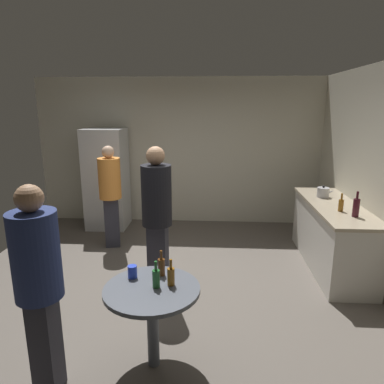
% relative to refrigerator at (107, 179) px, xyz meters
% --- Properties ---
extents(ground_plane, '(5.20, 5.20, 0.10)m').
position_rel_refrigerator_xyz_m(ground_plane, '(1.29, -2.20, -0.95)').
color(ground_plane, '#5B544C').
extents(wall_back, '(5.32, 0.06, 2.70)m').
position_rel_refrigerator_xyz_m(wall_back, '(1.29, 0.43, 0.45)').
color(wall_back, beige).
rests_on(wall_back, ground_plane).
extents(refrigerator, '(0.70, 0.68, 1.80)m').
position_rel_refrigerator_xyz_m(refrigerator, '(0.00, 0.00, 0.00)').
color(refrigerator, silver).
rests_on(refrigerator, ground_plane).
extents(kitchen_counter, '(0.64, 1.97, 0.90)m').
position_rel_refrigerator_xyz_m(kitchen_counter, '(3.57, -1.44, -0.45)').
color(kitchen_counter, beige).
rests_on(kitchen_counter, ground_plane).
extents(kettle, '(0.24, 0.17, 0.18)m').
position_rel_refrigerator_xyz_m(kettle, '(3.53, -1.07, 0.07)').
color(kettle, '#B2B2B7').
rests_on(kettle, kitchen_counter).
extents(wine_bottle_on_counter, '(0.08, 0.08, 0.31)m').
position_rel_refrigerator_xyz_m(wine_bottle_on_counter, '(3.63, -1.98, 0.12)').
color(wine_bottle_on_counter, '#3F141E').
rests_on(wine_bottle_on_counter, kitchen_counter).
extents(beer_bottle_on_counter, '(0.06, 0.06, 0.23)m').
position_rel_refrigerator_xyz_m(beer_bottle_on_counter, '(3.54, -1.77, 0.08)').
color(beer_bottle_on_counter, '#8C5919').
rests_on(beer_bottle_on_counter, kitchen_counter).
extents(foreground_table, '(0.80, 0.80, 0.73)m').
position_rel_refrigerator_xyz_m(foreground_table, '(1.44, -3.50, -0.27)').
color(foreground_table, '#4C515B').
rests_on(foreground_table, ground_plane).
extents(beer_bottle_amber, '(0.06, 0.06, 0.23)m').
position_rel_refrigerator_xyz_m(beer_bottle_amber, '(1.60, -3.45, -0.08)').
color(beer_bottle_amber, '#8C5919').
rests_on(beer_bottle_amber, foreground_table).
extents(beer_bottle_brown, '(0.06, 0.06, 0.23)m').
position_rel_refrigerator_xyz_m(beer_bottle_brown, '(1.49, -3.28, -0.08)').
color(beer_bottle_brown, '#593314').
rests_on(beer_bottle_brown, foreground_table).
extents(beer_bottle_green, '(0.06, 0.06, 0.23)m').
position_rel_refrigerator_xyz_m(beer_bottle_green, '(1.48, -3.49, -0.08)').
color(beer_bottle_green, '#26662D').
rests_on(beer_bottle_green, foreground_table).
extents(plastic_cup_blue, '(0.08, 0.08, 0.11)m').
position_rel_refrigerator_xyz_m(plastic_cup_blue, '(1.25, -3.34, -0.11)').
color(plastic_cup_blue, blue).
rests_on(plastic_cup_blue, foreground_table).
extents(person_in_navy_shirt, '(0.34, 0.34, 1.67)m').
position_rel_refrigerator_xyz_m(person_in_navy_shirt, '(0.68, -3.83, 0.08)').
color(person_in_navy_shirt, '#2D2D38').
rests_on(person_in_navy_shirt, ground_plane).
extents(person_in_orange_shirt, '(0.41, 0.41, 1.61)m').
position_rel_refrigerator_xyz_m(person_in_orange_shirt, '(0.34, -0.93, 0.04)').
color(person_in_orange_shirt, '#2D2D38').
rests_on(person_in_orange_shirt, ground_plane).
extents(person_in_black_shirt, '(0.38, 0.38, 1.76)m').
position_rel_refrigerator_xyz_m(person_in_black_shirt, '(1.30, -2.33, 0.14)').
color(person_in_black_shirt, '#2D2D38').
rests_on(person_in_black_shirt, ground_plane).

